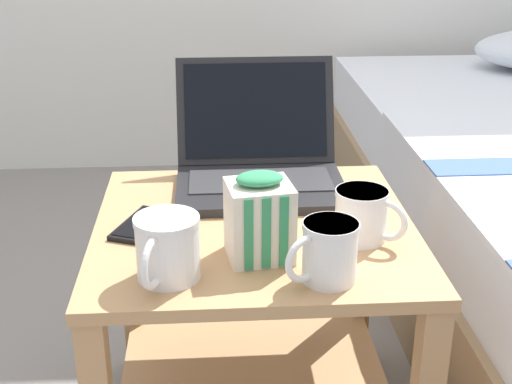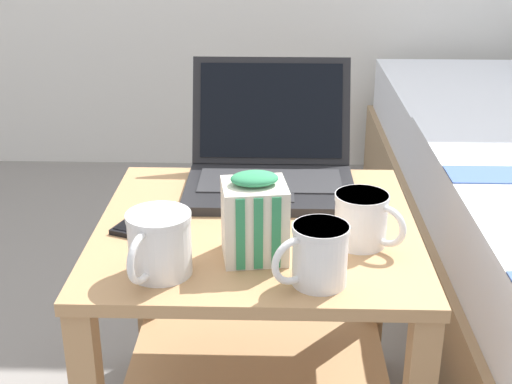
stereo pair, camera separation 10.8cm
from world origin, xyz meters
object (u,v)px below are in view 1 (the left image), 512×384
at_px(laptop, 259,162).
at_px(cell_phone, 143,225).
at_px(mug_mid_center, 328,249).
at_px(snack_bag, 260,218).
at_px(mug_front_left, 363,213).
at_px(mug_front_right, 167,245).

distance_m(laptop, cell_phone, 0.30).
distance_m(laptop, mug_mid_center, 0.41).
bearing_deg(laptop, mug_mid_center, -79.37).
bearing_deg(cell_phone, snack_bag, -31.22).
height_order(laptop, snack_bag, laptop).
relative_size(laptop, cell_phone, 2.15).
xyz_separation_m(mug_front_left, snack_bag, (-0.18, -0.05, 0.02)).
bearing_deg(mug_mid_center, laptop, 100.63).
bearing_deg(laptop, mug_front_left, -59.82).
relative_size(snack_bag, cell_phone, 0.95).
xyz_separation_m(mug_mid_center, cell_phone, (-0.30, 0.21, -0.05)).
relative_size(mug_front_left, mug_front_right, 0.82).
relative_size(mug_front_left, snack_bag, 0.78).
bearing_deg(mug_front_left, mug_mid_center, -120.94).
xyz_separation_m(mug_front_right, mug_mid_center, (0.24, -0.02, -0.00)).
bearing_deg(laptop, mug_front_right, -113.69).
height_order(mug_front_right, cell_phone, mug_front_right).
xyz_separation_m(laptop, cell_phone, (-0.22, -0.20, -0.04)).
xyz_separation_m(laptop, mug_front_left, (0.16, -0.27, 0.00)).
height_order(laptop, mug_front_right, laptop).
distance_m(laptop, mug_front_left, 0.31).
bearing_deg(snack_bag, mug_mid_center, -41.07).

